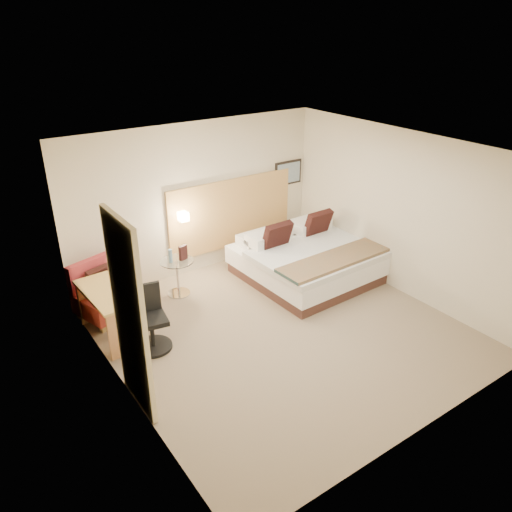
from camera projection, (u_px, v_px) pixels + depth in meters
floor at (281, 330)px, 7.49m from camera, size 4.80×5.00×0.02m
ceiling at (286, 151)px, 6.32m from camera, size 4.80×5.00×0.02m
wall_back at (196, 199)px, 8.76m from camera, size 4.80×0.02×2.70m
wall_front at (435, 333)px, 5.05m from camera, size 4.80×0.02×2.70m
wall_left at (116, 299)px, 5.67m from camera, size 0.02×5.00×2.70m
wall_right at (400, 213)px, 8.14m from camera, size 0.02×5.00×2.70m
headboard_panel at (232, 213)px, 9.27m from camera, size 2.60×0.04×1.30m
art_frame at (288, 173)px, 9.71m from camera, size 0.62×0.03×0.47m
art_canvas at (289, 173)px, 9.70m from camera, size 0.54×0.01×0.39m
lamp_arm at (182, 215)px, 8.60m from camera, size 0.02×0.12×0.02m
lamp_shade at (183, 216)px, 8.56m from camera, size 0.15×0.15×0.15m
curtain at (130, 317)px, 5.56m from camera, size 0.06×0.90×2.42m
bottle_a at (170, 256)px, 8.10m from camera, size 0.08×0.08×0.22m
menu_folder at (183, 253)px, 8.18m from camera, size 0.16×0.10×0.25m
bed at (308, 259)px, 8.88m from camera, size 2.26×2.20×1.07m
lounge_chair at (105, 294)px, 7.75m from camera, size 1.02×0.95×0.89m
side_table at (178, 276)px, 8.31m from camera, size 0.70×0.70×0.63m
desk at (109, 300)px, 7.12m from camera, size 0.61×1.23×0.75m
desk_chair at (151, 324)px, 6.95m from camera, size 0.61×0.61×0.93m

